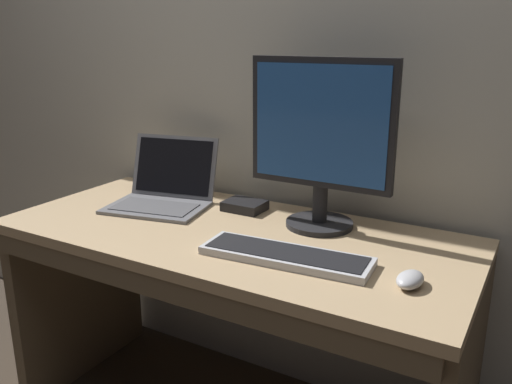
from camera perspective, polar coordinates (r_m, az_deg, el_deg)
desk at (r=1.78m, az=-2.73°, el=-10.96°), size 1.50×0.67×0.75m
laptop_space_gray at (r=1.96m, az=-9.89°, el=0.18°), size 0.39×0.37×0.23m
external_monitor at (r=1.65m, az=6.95°, el=5.60°), size 0.47×0.22×0.53m
wired_keyboard at (r=1.47m, az=3.21°, el=-6.83°), size 0.49×0.18×0.02m
computer_mouse at (r=1.37m, az=16.21°, el=-9.01°), size 0.07×0.11×0.04m
external_drive_box at (r=1.88m, az=-1.23°, el=-1.47°), size 0.14×0.11×0.03m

